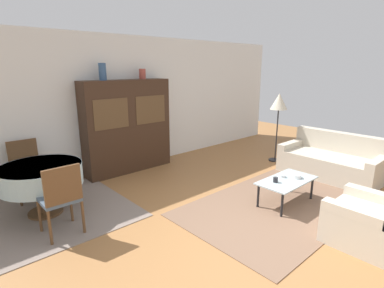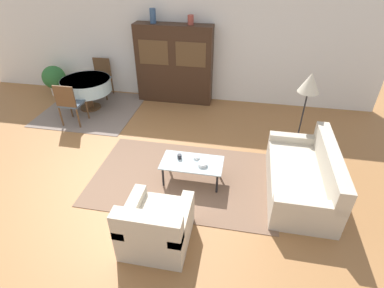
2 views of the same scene
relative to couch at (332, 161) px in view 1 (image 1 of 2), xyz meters
The scene contains 17 objects.
ground_plane 3.06m from the couch, behind, with size 14.00×14.00×0.00m, color #9E6B3D.
wall_back 4.52m from the couch, 133.30° to the left, with size 10.00×0.06×2.70m.
area_rug 1.94m from the couch, behind, with size 3.08×1.93×0.01m.
dining_rug 5.06m from the couch, 156.15° to the left, with size 2.15×2.09×0.01m.
couch is the anchor object (origin of this frame).
armchair 2.42m from the couch, 145.42° to the right, with size 0.84×0.86×0.80m.
coffee_table 1.77m from the couch, behind, with size 1.00×0.53×0.38m.
display_cabinet 4.09m from the couch, 133.12° to the left, with size 1.82×0.40×1.84m.
dining_table 5.13m from the couch, 155.71° to the left, with size 1.13×1.13×0.73m.
dining_chair_near 4.86m from the couch, 164.15° to the left, with size 0.44×0.44×0.94m.
dining_chair_far 5.50m from the couch, 148.25° to the left, with size 0.44×0.44×0.94m.
floor_lamp 1.62m from the couch, 88.18° to the left, with size 0.37×0.37×1.53m.
cup 1.99m from the couch, behind, with size 0.07×0.07×0.08m.
bowl 1.60m from the couch, behind, with size 0.15×0.15×0.06m.
bowl_small 1.72m from the couch, behind, with size 0.10×0.10×0.05m.
vase_tall 4.69m from the couch, 137.47° to the left, with size 0.13×0.13×0.31m.
vase_short 4.12m from the couch, 128.69° to the left, with size 0.13×0.13×0.20m.
Camera 1 is at (-2.75, -1.86, 2.10)m, focal length 28.00 mm.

